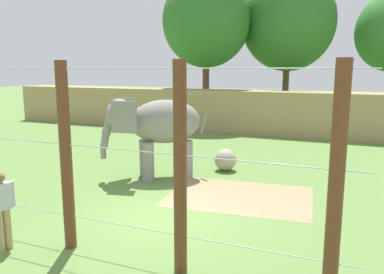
{
  "coord_description": "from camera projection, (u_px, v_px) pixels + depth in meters",
  "views": [
    {
      "loc": [
        4.25,
        -8.44,
        3.76
      ],
      "look_at": [
        -0.86,
        3.7,
        1.4
      ],
      "focal_mm": 36.32,
      "sensor_mm": 36.0,
      "label": 1
    }
  ],
  "objects": [
    {
      "name": "dirt_patch",
      "position": [
        240.0,
        196.0,
        11.5
      ],
      "size": [
        4.42,
        3.43,
        0.01
      ],
      "primitive_type": "cube",
      "rotation": [
        0.0,
        0.0,
        0.1
      ],
      "color": "#937F5B",
      "rests_on": "ground"
    },
    {
      "name": "ground_plane",
      "position": [
        167.0,
        216.0,
        9.94
      ],
      "size": [
        120.0,
        120.0,
        0.0
      ],
      "primitive_type": "plane",
      "color": "#5B7F3D"
    },
    {
      "name": "embankment_wall",
      "position": [
        274.0,
        113.0,
        22.16
      ],
      "size": [
        36.0,
        1.8,
        2.44
      ],
      "primitive_type": "cube",
      "color": "tan",
      "rests_on": "ground"
    },
    {
      "name": "cable_fence",
      "position": [
        116.0,
        163.0,
        7.47
      ],
      "size": [
        9.14,
        0.24,
        3.9
      ],
      "color": "brown",
      "rests_on": "ground"
    },
    {
      "name": "tree_left_of_centre",
      "position": [
        288.0,
        22.0,
        26.2
      ],
      "size": [
        6.28,
        6.28,
        10.1
      ],
      "color": "brown",
      "rests_on": "ground"
    },
    {
      "name": "tree_behind_wall",
      "position": [
        206.0,
        21.0,
        25.3
      ],
      "size": [
        5.72,
        5.72,
        9.76
      ],
      "color": "brown",
      "rests_on": "ground"
    },
    {
      "name": "enrichment_ball",
      "position": [
        225.0,
        160.0,
        14.32
      ],
      "size": [
        0.81,
        0.81,
        0.81
      ],
      "primitive_type": "sphere",
      "color": "tan",
      "rests_on": "ground"
    },
    {
      "name": "zookeeper",
      "position": [
        2.0,
        207.0,
        7.97
      ],
      "size": [
        0.31,
        0.59,
        1.67
      ],
      "color": "tan",
      "rests_on": "ground"
    },
    {
      "name": "elephant",
      "position": [
        157.0,
        125.0,
        13.23
      ],
      "size": [
        3.27,
        2.84,
        2.74
      ],
      "color": "gray",
      "rests_on": "ground"
    }
  ]
}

